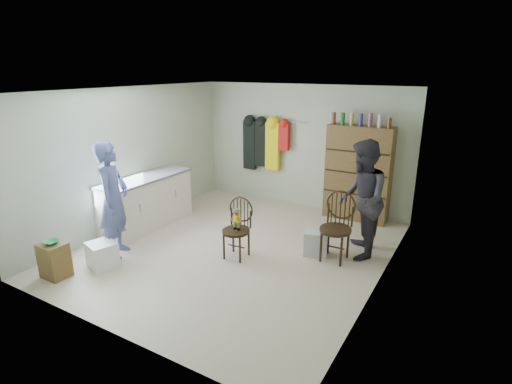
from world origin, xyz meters
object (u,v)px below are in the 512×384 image
Objects in this scene: chair_front at (238,224)px; dresser at (358,173)px; counter at (147,201)px; chair_far at (337,224)px.

dresser is at bearing 62.62° from chair_front.
counter and chair_front have the same top height.
dresser is at bearing 97.25° from chair_far.
chair_far is (1.33, 0.70, 0.04)m from chair_front.
dresser reaches higher than chair_far.
counter is 3.48m from chair_far.
dresser is (1.09, 2.50, 0.38)m from chair_front.
counter is at bearing 170.51° from chair_front.
chair_far is at bearing 8.09° from counter.
dresser is (-0.25, 1.81, 0.34)m from chair_far.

